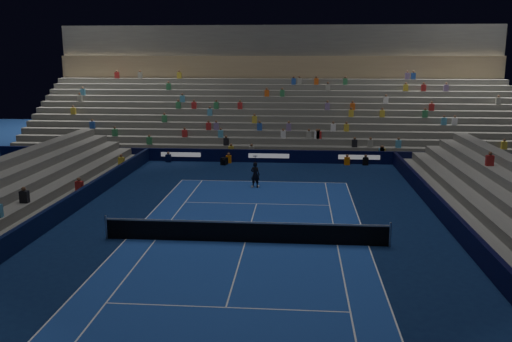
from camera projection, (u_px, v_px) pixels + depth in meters
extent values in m
plane|color=#0B1C44|center=(245.00, 242.00, 24.06)|extent=(90.00, 90.00, 0.00)
cube|color=#1B3E95|center=(245.00, 242.00, 24.06)|extent=(10.97, 23.77, 0.01)
cube|color=black|center=(269.00, 156.00, 41.98)|extent=(44.00, 0.25, 1.00)
cube|color=black|center=(467.00, 238.00, 23.19)|extent=(0.25, 37.00, 1.00)
cube|color=#081032|center=(37.00, 226.00, 24.73)|extent=(0.25, 37.00, 1.00)
cube|color=#5F605B|center=(270.00, 157.00, 43.01)|extent=(44.00, 1.00, 0.50)
cube|color=#5F605B|center=(270.00, 152.00, 43.93)|extent=(44.00, 1.00, 1.00)
cube|color=#5F605B|center=(271.00, 147.00, 44.85)|extent=(44.00, 1.00, 1.50)
cube|color=#5F605B|center=(272.00, 142.00, 45.77)|extent=(44.00, 1.00, 2.00)
cube|color=#5F605B|center=(272.00, 137.00, 46.69)|extent=(44.00, 1.00, 2.50)
cube|color=#5F605B|center=(273.00, 133.00, 47.61)|extent=(44.00, 1.00, 3.00)
cube|color=#5F605B|center=(273.00, 128.00, 48.53)|extent=(44.00, 1.00, 3.50)
cube|color=#5F605B|center=(274.00, 124.00, 49.45)|extent=(44.00, 1.00, 4.00)
cube|color=#5F605B|center=(274.00, 120.00, 50.38)|extent=(44.00, 1.00, 4.50)
cube|color=#5F605B|center=(275.00, 117.00, 51.30)|extent=(44.00, 1.00, 5.00)
cube|color=#5F605B|center=(275.00, 113.00, 52.22)|extent=(44.00, 1.00, 5.50)
cube|color=#5F605B|center=(276.00, 109.00, 53.14)|extent=(44.00, 1.00, 6.00)
cube|color=#947E5B|center=(277.00, 67.00, 53.34)|extent=(44.00, 0.60, 2.20)
cube|color=#4F4F4C|center=(278.00, 41.00, 54.16)|extent=(44.00, 2.40, 3.00)
cube|color=slate|center=(486.00, 244.00, 23.18)|extent=(1.00, 37.00, 0.50)
cube|color=slate|center=(510.00, 239.00, 23.05)|extent=(1.00, 37.00, 1.00)
cube|color=slate|center=(21.00, 231.00, 24.84)|extent=(1.00, 37.00, 0.50)
cube|color=slate|center=(0.00, 225.00, 24.87)|extent=(1.00, 37.00, 1.00)
cylinder|color=#B2B2B7|center=(106.00, 227.00, 24.45)|extent=(0.10, 0.10, 1.10)
cylinder|color=#B2B2B7|center=(390.00, 235.00, 23.44)|extent=(0.10, 0.10, 1.10)
cube|color=black|center=(245.00, 233.00, 23.97)|extent=(12.80, 0.03, 0.90)
cube|color=white|center=(245.00, 222.00, 23.86)|extent=(12.80, 0.04, 0.08)
imported|color=black|center=(255.00, 175.00, 33.95)|extent=(0.70, 0.57, 1.65)
cube|color=black|center=(224.00, 161.00, 41.14)|extent=(0.57, 0.62, 0.55)
cylinder|color=black|center=(223.00, 160.00, 40.69)|extent=(0.27, 0.38, 0.16)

